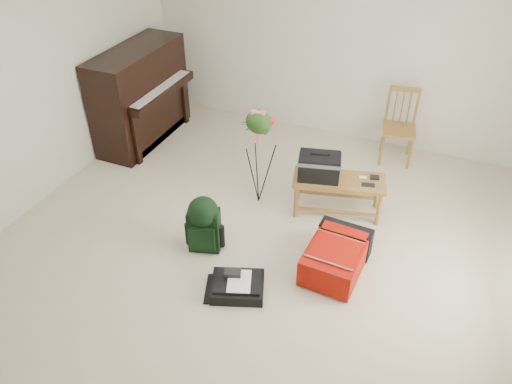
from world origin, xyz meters
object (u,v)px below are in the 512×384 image
at_px(red_suitcase, 337,253).
at_px(green_backpack, 204,222).
at_px(dining_chair, 400,127).
at_px(piano, 141,97).
at_px(black_duffel, 237,285).
at_px(flower_stand, 259,158).
at_px(bench, 326,169).

height_order(red_suitcase, green_backpack, green_backpack).
bearing_deg(green_backpack, dining_chair, 43.16).
distance_m(red_suitcase, green_backpack, 1.33).
bearing_deg(green_backpack, red_suitcase, -4.98).
bearing_deg(red_suitcase, piano, 158.39).
bearing_deg(black_duffel, flower_stand, 84.72).
relative_size(bench, black_duffel, 1.80).
height_order(black_duffel, flower_stand, flower_stand).
relative_size(piano, black_duffel, 2.60).
distance_m(green_backpack, flower_stand, 0.99).
xyz_separation_m(red_suitcase, green_backpack, (-1.29, -0.27, 0.17)).
bearing_deg(dining_chair, piano, -175.66).
height_order(green_backpack, flower_stand, flower_stand).
bearing_deg(bench, piano, 153.67).
bearing_deg(black_duffel, piano, 118.13).
bearing_deg(bench, green_backpack, -143.65).
relative_size(dining_chair, black_duffel, 1.60).
relative_size(bench, dining_chair, 1.12).
xyz_separation_m(dining_chair, red_suitcase, (-0.15, -2.21, -0.28)).
distance_m(red_suitcase, black_duffel, 1.01).
relative_size(bench, green_backpack, 1.69).
bearing_deg(red_suitcase, dining_chair, 89.07).
bearing_deg(flower_stand, bench, 4.42).
relative_size(red_suitcase, flower_stand, 0.65).
relative_size(red_suitcase, black_duffel, 1.33).
height_order(dining_chair, red_suitcase, dining_chair).
distance_m(bench, red_suitcase, 0.98).
distance_m(dining_chair, black_duffel, 3.04).
distance_m(black_duffel, green_backpack, 0.73).
bearing_deg(black_duffel, green_backpack, 123.15).
xyz_separation_m(red_suitcase, flower_stand, (-1.10, 0.68, 0.40)).
xyz_separation_m(dining_chair, green_backpack, (-1.44, -2.47, -0.11)).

